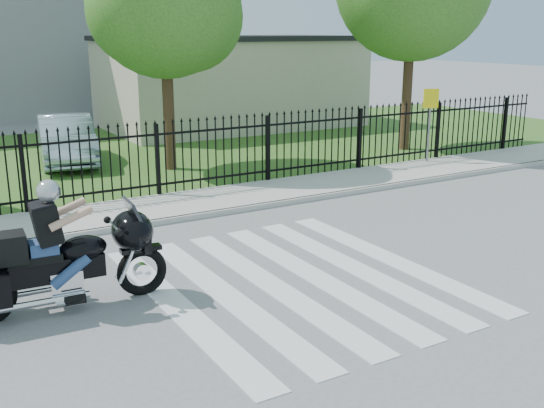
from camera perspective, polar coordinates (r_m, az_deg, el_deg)
ground at (r=10.30m, az=1.97°, el=-6.88°), size 120.00×120.00×0.00m
crosswalk at (r=10.30m, az=1.97°, el=-6.85°), size 5.00×5.50×0.01m
sidewalk at (r=14.52m, az=-8.67°, el=-0.18°), size 40.00×2.00×0.12m
curb at (r=13.63m, az=-7.08°, el=-1.14°), size 40.00×0.12×0.12m
grass_strip at (r=21.04m, az=-15.88°, el=4.07°), size 40.00×12.00×0.02m
iron_fence at (r=15.24m, az=-10.21°, el=3.74°), size 26.00×0.04×1.80m
tree_mid at (r=18.30m, az=-9.66°, el=17.50°), size 4.20×4.20×6.78m
building_low at (r=27.01m, az=-3.78°, el=10.69°), size 10.00×6.00×3.50m
building_low_roof at (r=26.93m, az=-3.85°, el=14.62°), size 10.20×6.20×0.20m
motorcycle_rider at (r=9.51m, az=-18.56°, el=-4.46°), size 2.97×0.99×1.96m
parked_car at (r=20.12m, az=-17.93°, el=5.52°), size 2.17×4.53×1.43m
traffic_sign at (r=19.36m, az=14.00°, el=8.19°), size 0.45×0.19×2.14m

